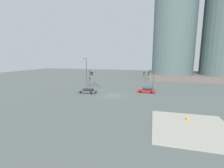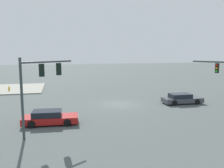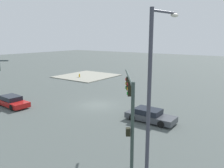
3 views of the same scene
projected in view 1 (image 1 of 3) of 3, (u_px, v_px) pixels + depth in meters
ground_plane at (113, 96)px, 38.07m from camera, size 171.87×171.87×0.00m
sidewalk_corner at (191, 128)px, 20.44m from camera, size 10.11×10.77×0.15m
traffic_signal_near_corner at (91, 75)px, 47.72m from camera, size 3.95×5.72×5.54m
traffic_signal_opposite_side at (150, 76)px, 43.55m from camera, size 3.68×2.44×5.87m
streetlamp_curved_arm at (86, 71)px, 49.63m from camera, size 0.66×2.35×9.25m
highrise_twin_tower at (201, 11)px, 62.09m from camera, size 38.82×19.22×56.85m
sedan_car_approaching at (88, 91)px, 41.00m from camera, size 4.75×1.96×1.21m
sedan_car_waiting_far at (147, 90)px, 41.74m from camera, size 4.80×2.19×1.21m
fire_hydrant_on_curb at (187, 118)px, 22.61m from camera, size 0.33×0.22×0.71m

